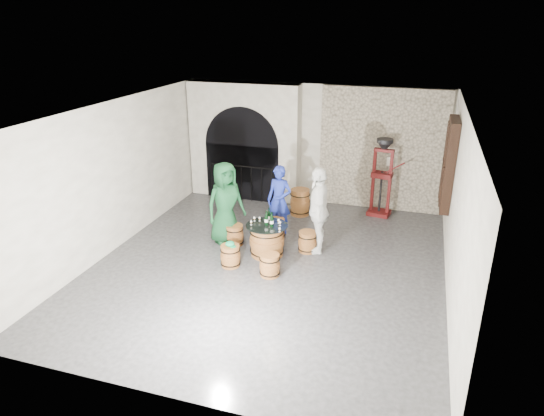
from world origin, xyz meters
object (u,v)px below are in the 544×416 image
(side_barrel, at_px, (300,202))
(barrel_table, at_px, (267,240))
(barrel_stool_left, at_px, (234,235))
(barrel_stool_right, at_px, (308,242))
(person_blue, at_px, (279,200))
(wine_bottle_left, at_px, (266,219))
(barrel_stool_near_left, at_px, (230,256))
(person_white, at_px, (318,210))
(person_green, at_px, (225,203))
(wine_bottle_center, at_px, (272,221))
(barrel_stool_near_right, at_px, (270,265))
(barrel_stool_far, at_px, (276,228))
(corking_press, at_px, (382,172))
(wine_bottle_right, at_px, (269,216))

(side_barrel, bearing_deg, barrel_table, -92.80)
(barrel_stool_left, height_order, barrel_stool_right, same)
(person_blue, xyz_separation_m, wine_bottle_left, (0.07, -1.17, 0.00))
(barrel_stool_near_left, bearing_deg, person_white, 38.32)
(person_green, xyz_separation_m, wine_bottle_center, (1.20, -0.38, -0.11))
(wine_bottle_center, bearing_deg, wine_bottle_left, 162.33)
(barrel_stool_near_right, xyz_separation_m, person_green, (-1.41, 1.19, 0.71))
(barrel_stool_near_right, bearing_deg, barrel_stool_left, 136.76)
(wine_bottle_center, bearing_deg, barrel_stool_left, 162.43)
(barrel_table, relative_size, side_barrel, 1.30)
(person_green, relative_size, wine_bottle_center, 5.80)
(barrel_table, bearing_deg, wine_bottle_center, -14.88)
(barrel_stool_far, xyz_separation_m, corking_press, (2.15, 2.13, 0.94))
(barrel_stool_near_left, distance_m, person_green, 1.38)
(barrel_stool_near_left, bearing_deg, corking_press, 54.62)
(barrel_stool_right, height_order, barrel_stool_near_right, same)
(wine_bottle_left, bearing_deg, person_white, 27.22)
(person_white, bearing_deg, side_barrel, -165.29)
(wine_bottle_center, height_order, wine_bottle_right, same)
(wine_bottle_center, height_order, corking_press, corking_press)
(wine_bottle_center, xyz_separation_m, side_barrel, (-0.00, 2.46, -0.49))
(barrel_stool_far, xyz_separation_m, barrel_stool_right, (0.86, -0.48, 0.00))
(wine_bottle_right, bearing_deg, side_barrel, 86.72)
(person_white, bearing_deg, person_blue, -131.57)
(barrel_stool_right, distance_m, person_blue, 1.30)
(barrel_stool_left, height_order, wine_bottle_left, wine_bottle_left)
(side_barrel, bearing_deg, wine_bottle_center, -89.96)
(barrel_stool_far, height_order, wine_bottle_right, wine_bottle_right)
(person_green, bearing_deg, wine_bottle_center, -71.12)
(barrel_stool_near_right, bearing_deg, wine_bottle_left, 111.89)
(barrel_table, bearing_deg, person_blue, 93.70)
(barrel_stool_near_right, relative_size, person_green, 0.25)
(person_green, bearing_deg, wine_bottle_right, -62.29)
(wine_bottle_left, bearing_deg, barrel_table, -41.75)
(person_green, bearing_deg, side_barrel, 6.46)
(person_green, relative_size, wine_bottle_left, 5.80)
(person_blue, bearing_deg, wine_bottle_right, -76.61)
(barrel_stool_left, relative_size, barrel_stool_far, 1.00)
(barrel_stool_near_left, relative_size, wine_bottle_center, 1.43)
(person_green, relative_size, person_white, 0.98)
(barrel_stool_left, bearing_deg, wine_bottle_center, -17.57)
(person_green, bearing_deg, person_blue, -13.84)
(person_blue, height_order, side_barrel, person_blue)
(barrel_stool_near_left, relative_size, wine_bottle_left, 1.43)
(barrel_stool_right, bearing_deg, side_barrel, 108.76)
(barrel_stool_right, bearing_deg, barrel_stool_near_left, -140.39)
(barrel_stool_left, xyz_separation_m, wine_bottle_center, (0.98, -0.31, 0.60))
(side_barrel, xyz_separation_m, corking_press, (1.97, 0.60, 0.83))
(person_blue, bearing_deg, corking_press, 50.04)
(person_blue, xyz_separation_m, corking_press, (2.16, 1.85, 0.35))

